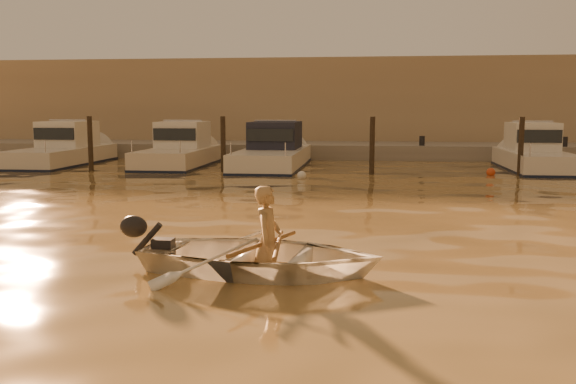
# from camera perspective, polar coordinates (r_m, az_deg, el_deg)

# --- Properties ---
(ground_plane) EXTENTS (160.00, 160.00, 0.00)m
(ground_plane) POSITION_cam_1_polar(r_m,az_deg,el_deg) (9.02, 8.94, -7.35)
(ground_plane) COLOR olive
(ground_plane) RESTS_ON ground
(dinghy) EXTENTS (3.65, 2.79, 0.70)m
(dinghy) POSITION_cam_1_polar(r_m,az_deg,el_deg) (9.03, -2.41, -5.73)
(dinghy) COLOR silver
(dinghy) RESTS_ON ground_plane
(person) EXTENTS (0.43, 0.60, 1.53)m
(person) POSITION_cam_1_polar(r_m,az_deg,el_deg) (8.96, -1.80, -4.31)
(person) COLOR #A07E50
(person) RESTS_ON dinghy
(outboard_motor) EXTENTS (0.94, 0.50, 0.70)m
(outboard_motor) POSITION_cam_1_polar(r_m,az_deg,el_deg) (9.54, -11.14, -4.86)
(outboard_motor) COLOR black
(outboard_motor) RESTS_ON dinghy
(oar_port) EXTENTS (0.26, 2.10, 0.13)m
(oar_port) POSITION_cam_1_polar(r_m,az_deg,el_deg) (8.93, -0.87, -4.64)
(oar_port) COLOR brown
(oar_port) RESTS_ON dinghy
(oar_starboard) EXTENTS (0.65, 2.03, 0.13)m
(oar_starboard) POSITION_cam_1_polar(r_m,az_deg,el_deg) (8.98, -2.11, -4.58)
(oar_starboard) COLOR brown
(oar_starboard) RESTS_ON dinghy
(moored_boat_0) EXTENTS (2.20, 7.02, 1.75)m
(moored_boat_0) POSITION_cam_1_polar(r_m,az_deg,el_deg) (27.72, -19.49, 3.60)
(moored_boat_0) COLOR beige
(moored_boat_0) RESTS_ON ground_plane
(moored_boat_1) EXTENTS (2.21, 6.60, 1.75)m
(moored_boat_1) POSITION_cam_1_polar(r_m,az_deg,el_deg) (25.89, -9.67, 3.68)
(moored_boat_1) COLOR beige
(moored_boat_1) RESTS_ON ground_plane
(moored_boat_2) EXTENTS (2.34, 7.82, 1.75)m
(moored_boat_2) POSITION_cam_1_polar(r_m,az_deg,el_deg) (25.06, -1.36, 3.66)
(moored_boat_2) COLOR silver
(moored_boat_2) RESTS_ON ground_plane
(moored_boat_4) EXTENTS (2.06, 6.41, 1.75)m
(moored_boat_4) POSITION_cam_1_polar(r_m,az_deg,el_deg) (25.52, 21.10, 3.23)
(moored_boat_4) COLOR silver
(moored_boat_4) RESTS_ON ground_plane
(piling_0) EXTENTS (0.18, 0.18, 2.20)m
(piling_0) POSITION_cam_1_polar(r_m,az_deg,el_deg) (24.76, -17.16, 3.92)
(piling_0) COLOR #2D2319
(piling_0) RESTS_ON ground_plane
(piling_1) EXTENTS (0.18, 0.18, 2.20)m
(piling_1) POSITION_cam_1_polar(r_m,az_deg,el_deg) (23.15, -5.78, 3.99)
(piling_1) COLOR #2D2319
(piling_1) RESTS_ON ground_plane
(piling_2) EXTENTS (0.18, 0.18, 2.20)m
(piling_2) POSITION_cam_1_polar(r_m,az_deg,el_deg) (22.56, 7.48, 3.87)
(piling_2) COLOR #2D2319
(piling_2) RESTS_ON ground_plane
(piling_3) EXTENTS (0.18, 0.18, 2.20)m
(piling_3) POSITION_cam_1_polar(r_m,az_deg,el_deg) (23.13, 19.99, 3.57)
(piling_3) COLOR #2D2319
(piling_3) RESTS_ON ground_plane
(fender_a) EXTENTS (0.30, 0.30, 0.30)m
(fender_a) POSITION_cam_1_polar(r_m,az_deg,el_deg) (25.62, -21.77, 2.03)
(fender_a) COLOR white
(fender_a) RESTS_ON ground_plane
(fender_b) EXTENTS (0.30, 0.30, 0.30)m
(fender_b) POSITION_cam_1_polar(r_m,az_deg,el_deg) (23.51, -9.56, 2.02)
(fender_b) COLOR orange
(fender_b) RESTS_ON ground_plane
(fender_c) EXTENTS (0.30, 0.30, 0.30)m
(fender_c) POSITION_cam_1_polar(r_m,az_deg,el_deg) (20.98, 1.23, 1.48)
(fender_c) COLOR silver
(fender_c) RESTS_ON ground_plane
(fender_d) EXTENTS (0.30, 0.30, 0.30)m
(fender_d) POSITION_cam_1_polar(r_m,az_deg,el_deg) (23.12, 17.58, 1.68)
(fender_d) COLOR #C74017
(fender_d) RESTS_ON ground_plane
(quay) EXTENTS (52.00, 4.00, 1.00)m
(quay) POSITION_cam_1_polar(r_m,az_deg,el_deg) (30.30, 7.79, 3.35)
(quay) COLOR gray
(quay) RESTS_ON ground_plane
(waterfront_building) EXTENTS (46.00, 7.00, 4.80)m
(waterfront_building) POSITION_cam_1_polar(r_m,az_deg,el_deg) (35.72, 7.78, 7.58)
(waterfront_building) COLOR #9E8466
(waterfront_building) RESTS_ON quay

